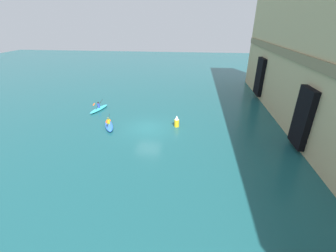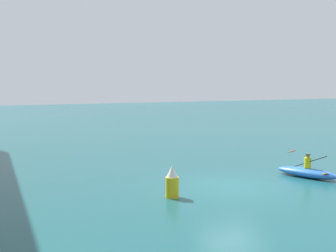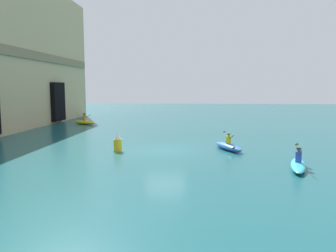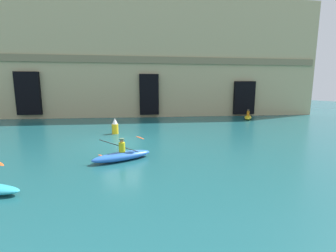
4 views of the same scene
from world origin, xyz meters
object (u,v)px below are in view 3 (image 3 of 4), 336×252
(kayak_yellow, at_px, (85,122))
(kayak_cyan, at_px, (298,165))
(marker_buoy, at_px, (118,142))
(kayak_blue, at_px, (228,146))

(kayak_yellow, xyz_separation_m, kayak_cyan, (-18.09, -17.01, -0.04))
(kayak_cyan, xyz_separation_m, marker_buoy, (3.54, 9.83, 0.37))
(kayak_yellow, height_order, kayak_blue, kayak_yellow)
(kayak_blue, bearing_deg, kayak_cyan, -172.68)
(kayak_yellow, distance_m, marker_buoy, 16.22)
(kayak_yellow, relative_size, marker_buoy, 2.51)
(kayak_yellow, bearing_deg, marker_buoy, -35.78)
(kayak_blue, distance_m, kayak_cyan, 5.43)
(kayak_yellow, distance_m, kayak_cyan, 24.83)
(kayak_blue, distance_m, marker_buoy, 6.98)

